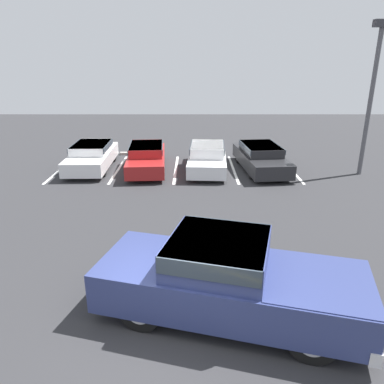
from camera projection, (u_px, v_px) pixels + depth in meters
The scene contains 13 objects.
ground_plane at pixel (186, 333), 7.40m from camera, with size 60.00×60.00×0.00m, color #2D2D30.
stall_stripe_a at pixel (61, 169), 18.24m from camera, with size 0.12×4.76×0.01m, color white.
stall_stripe_b at pixel (119, 169), 18.25m from camera, with size 0.12×4.76×0.01m, color white.
stall_stripe_c at pixel (176, 169), 18.25m from camera, with size 0.12×4.76×0.01m, color white.
stall_stripe_d at pixel (233, 169), 18.25m from camera, with size 0.12×4.76×0.01m, color white.
stall_stripe_e at pixel (291, 169), 18.25m from camera, with size 0.12×4.76×0.01m, color white.
pickup_truck at pixel (231, 279), 7.65m from camera, with size 5.82×3.46×1.73m.
parked_sedan_a at pixel (92, 155), 18.16m from camera, with size 1.89×4.57×1.22m.
parked_sedan_b at pixel (147, 157), 17.90m from camera, with size 2.02×4.71×1.22m.
parked_sedan_c at pixel (207, 157), 17.87m from camera, with size 1.97×4.46×1.24m.
parked_sedan_d at pixel (261, 157), 17.93m from camera, with size 2.23×4.88×1.21m.
light_post at pixel (373, 87), 16.14m from camera, with size 0.70×0.36×6.60m.
wheel_stop_curb at pixel (136, 153), 20.88m from camera, with size 1.84×0.20×0.14m, color #B7B2A8.
Camera 1 is at (0.12, -6.01, 5.15)m, focal length 35.00 mm.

